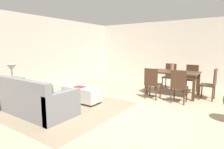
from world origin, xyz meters
TOP-DOWN VIEW (x-y plane):
  - ground_plane at (0.00, 0.00)m, footprint 10.80×10.80m
  - wall_back at (0.00, 5.00)m, footprint 9.00×0.12m
  - wall_left at (-4.50, 0.50)m, footprint 0.12×11.00m
  - area_rug at (-1.82, -0.52)m, footprint 3.00×2.80m
  - couch at (-1.96, -1.16)m, footprint 1.91×0.91m
  - ottoman_table at (-1.67, 0.06)m, footprint 1.12×0.47m
  - side_table at (-3.21, -1.01)m, footprint 0.40×0.40m
  - table_lamp at (-3.21, -1.01)m, footprint 0.26×0.26m
  - dining_table at (0.20, 2.33)m, footprint 1.53×0.94m
  - dining_chair_near_left at (-0.16, 1.48)m, footprint 0.41×0.41m
  - dining_chair_near_right at (0.61, 1.48)m, footprint 0.41×0.41m
  - dining_chair_far_left at (-0.16, 3.20)m, footprint 0.43×0.43m
  - dining_chair_far_right at (0.60, 3.14)m, footprint 0.43×0.43m
  - dining_chair_head_east at (1.29, 2.33)m, footprint 0.42×0.42m
  - vase_centerpiece at (0.16, 2.37)m, footprint 0.10×0.10m
  - book_on_ottoman at (-1.66, 0.00)m, footprint 0.28×0.23m

SIDE VIEW (x-z plane):
  - ground_plane at x=0.00m, z-range 0.00..0.00m
  - area_rug at x=-1.82m, z-range 0.00..0.01m
  - ottoman_table at x=-1.67m, z-range 0.03..0.47m
  - couch at x=-1.96m, z-range -0.13..0.73m
  - side_table at x=-3.21m, z-range 0.16..0.71m
  - book_on_ottoman at x=-1.66m, z-range 0.44..0.47m
  - dining_chair_near_left at x=-0.16m, z-range 0.06..0.98m
  - dining_chair_near_right at x=0.61m, z-range 0.06..0.98m
  - dining_chair_far_left at x=-0.16m, z-range 0.06..0.98m
  - dining_chair_far_right at x=0.60m, z-range 0.06..0.98m
  - dining_chair_head_east at x=1.29m, z-range 0.06..0.98m
  - dining_table at x=0.20m, z-range 0.28..1.04m
  - vase_centerpiece at x=0.16m, z-range 0.76..1.02m
  - table_lamp at x=-3.21m, z-range 0.69..1.22m
  - wall_back at x=0.00m, z-range 0.00..2.70m
  - wall_left at x=-4.50m, z-range 0.00..2.70m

